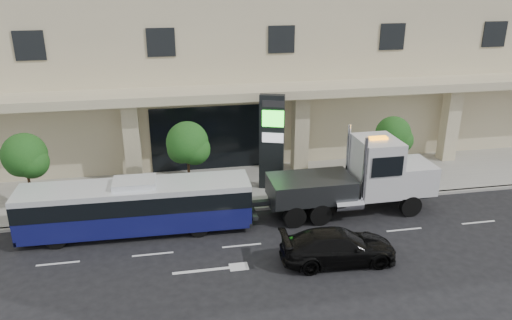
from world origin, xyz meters
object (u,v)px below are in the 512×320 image
at_px(city_bus, 136,206).
at_px(signage_pylon, 272,142).
at_px(black_sedan, 338,246).
at_px(tow_truck, 359,179).

bearing_deg(city_bus, signage_pylon, 27.44).
bearing_deg(signage_pylon, black_sedan, -62.33).
height_order(tow_truck, signage_pylon, signage_pylon).
height_order(city_bus, signage_pylon, signage_pylon).
distance_m(city_bus, tow_truck, 11.16).
relative_size(city_bus, black_sedan, 2.16).
bearing_deg(black_sedan, signage_pylon, 11.20).
xyz_separation_m(city_bus, signage_pylon, (7.34, 3.62, 1.53)).
bearing_deg(tow_truck, black_sedan, -121.04).
height_order(city_bus, tow_truck, tow_truck).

